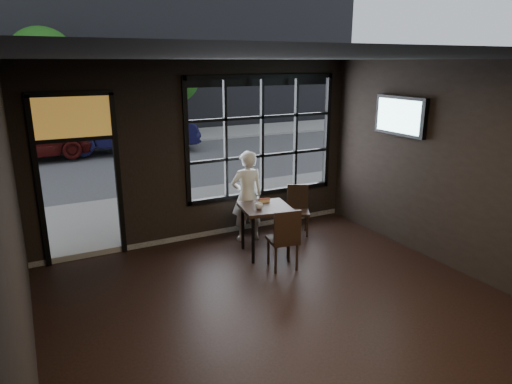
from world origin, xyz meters
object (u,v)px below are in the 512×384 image
man (247,196)px  navy_car (127,127)px  cafe_table (265,230)px  chair_near (283,238)px

man → navy_car: size_ratio=0.33×
cafe_table → chair_near: chair_near is taller
cafe_table → navy_car: bearing=100.5°
cafe_table → chair_near: (-0.01, -0.60, 0.07)m
chair_near → navy_car: navy_car is taller
cafe_table → man: (0.02, 0.73, 0.40)m
chair_near → man: (0.04, 1.33, 0.33)m
cafe_table → navy_car: size_ratio=0.17×
chair_near → man: bearing=-81.7°
man → chair_near: bearing=93.7°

